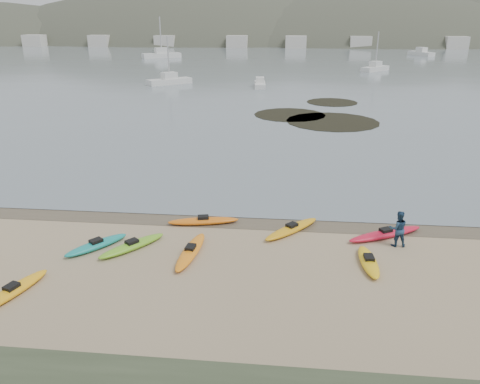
# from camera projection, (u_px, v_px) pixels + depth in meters

# --- Properties ---
(ground) EXTENTS (600.00, 600.00, 0.00)m
(ground) POSITION_uv_depth(u_px,v_px,m) (240.00, 218.00, 25.17)
(ground) COLOR tan
(ground) RESTS_ON ground
(wet_sand) EXTENTS (60.00, 60.00, 0.00)m
(wet_sand) POSITION_uv_depth(u_px,v_px,m) (239.00, 220.00, 24.89)
(wet_sand) COLOR brown
(wet_sand) RESTS_ON ground
(water) EXTENTS (1200.00, 1200.00, 0.00)m
(water) POSITION_uv_depth(u_px,v_px,m) (287.00, 33.00, 304.47)
(water) COLOR slate
(water) RESTS_ON ground
(kayaks) EXTENTS (20.85, 10.29, 0.34)m
(kayaks) POSITION_uv_depth(u_px,v_px,m) (196.00, 247.00, 21.65)
(kayaks) COLOR orange
(kayaks) RESTS_ON ground
(person_east) EXTENTS (0.90, 0.72, 1.76)m
(person_east) POSITION_uv_depth(u_px,v_px,m) (398.00, 229.00, 21.85)
(person_east) COLOR navy
(person_east) RESTS_ON ground
(kelp_mats) EXTENTS (13.04, 19.58, 0.04)m
(kelp_mats) POSITION_uv_depth(u_px,v_px,m) (319.00, 115.00, 51.34)
(kelp_mats) COLOR black
(kelp_mats) RESTS_ON water
(moored_boats) EXTENTS (77.16, 73.12, 1.38)m
(moored_boats) POSITION_uv_depth(u_px,v_px,m) (269.00, 61.00, 108.21)
(moored_boats) COLOR silver
(moored_boats) RESTS_ON ground
(far_hills) EXTENTS (550.00, 135.00, 80.00)m
(far_hills) POSITION_uv_depth(u_px,v_px,m) (372.00, 79.00, 207.62)
(far_hills) COLOR #384235
(far_hills) RESTS_ON ground
(far_town) EXTENTS (199.00, 5.00, 4.00)m
(far_town) POSITION_uv_depth(u_px,v_px,m) (301.00, 42.00, 158.89)
(far_town) COLOR beige
(far_town) RESTS_ON ground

